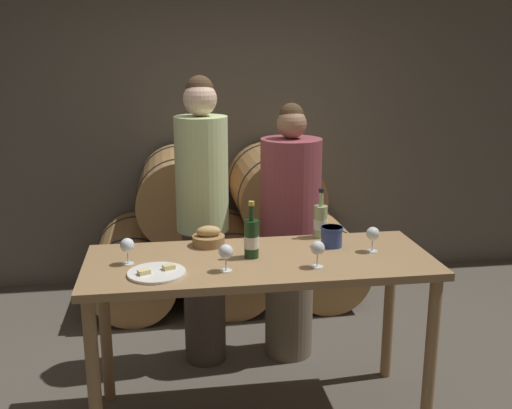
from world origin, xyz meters
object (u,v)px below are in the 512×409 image
at_px(person_left, 203,220).
at_px(wine_glass_center, 318,249).
at_px(wine_glass_far_left, 127,246).
at_px(tasting_table, 260,280).
at_px(cheese_plate, 157,273).
at_px(bread_basket, 209,238).
at_px(wine_glass_left, 226,252).
at_px(wine_bottle_white, 321,221).
at_px(blue_crock, 332,236).
at_px(wine_glass_right, 373,234).
at_px(person_right, 290,234).
at_px(wine_bottle_red, 251,238).

height_order(person_left, wine_glass_center, person_left).
height_order(person_left, wine_glass_far_left, person_left).
bearing_deg(tasting_table, cheese_plate, -164.27).
height_order(bread_basket, wine_glass_left, wine_glass_left).
distance_m(tasting_table, cheese_plate, 0.56).
relative_size(wine_bottle_white, bread_basket, 1.61).
bearing_deg(bread_basket, person_left, 90.60).
height_order(blue_crock, wine_glass_left, wine_glass_left).
distance_m(bread_basket, wine_glass_right, 0.88).
distance_m(tasting_table, person_left, 0.73).
xyz_separation_m(wine_bottle_white, cheese_plate, (-0.92, -0.45, -0.09)).
bearing_deg(wine_glass_left, cheese_plate, 179.28).
bearing_deg(wine_glass_far_left, person_left, 57.52).
bearing_deg(blue_crock, wine_bottle_white, 96.33).
relative_size(tasting_table, wine_glass_left, 13.21).
bearing_deg(cheese_plate, wine_glass_right, 8.39).
bearing_deg(blue_crock, bread_basket, 169.98).
relative_size(person_right, wine_bottle_white, 5.78).
bearing_deg(wine_glass_right, person_right, 115.18).
distance_m(person_left, wine_glass_far_left, 0.78).
bearing_deg(person_left, wine_glass_left, -85.93).
height_order(tasting_table, wine_glass_left, wine_glass_left).
bearing_deg(tasting_table, person_left, 110.41).
relative_size(cheese_plate, wine_glass_left, 2.06).
height_order(bread_basket, cheese_plate, bread_basket).
bearing_deg(wine_bottle_red, tasting_table, -31.72).
relative_size(wine_bottle_red, bread_basket, 1.68).
distance_m(bread_basket, cheese_plate, 0.49).
bearing_deg(bread_basket, wine_glass_left, -82.36).
distance_m(tasting_table, person_right, 0.74).
distance_m(wine_bottle_white, bread_basket, 0.65).
relative_size(person_left, cheese_plate, 6.49).
height_order(blue_crock, bread_basket, same).
relative_size(cheese_plate, wine_glass_center, 2.06).
bearing_deg(blue_crock, wine_glass_right, -31.53).
bearing_deg(blue_crock, wine_glass_far_left, -173.82).
xyz_separation_m(bread_basket, wine_glass_far_left, (-0.42, -0.23, 0.05)).
distance_m(wine_bottle_red, wine_glass_right, 0.65).
height_order(tasting_table, bread_basket, bread_basket).
bearing_deg(wine_glass_left, bread_basket, 97.64).
distance_m(wine_glass_left, wine_glass_center, 0.45).
bearing_deg(tasting_table, wine_glass_far_left, 178.41).
bearing_deg(bread_basket, tasting_table, -45.77).
xyz_separation_m(blue_crock, wine_glass_right, (0.19, -0.12, 0.03)).
distance_m(person_right, wine_glass_far_left, 1.18).
xyz_separation_m(person_left, blue_crock, (0.67, -0.54, 0.04)).
bearing_deg(blue_crock, wine_bottle_red, -166.45).
relative_size(person_right, wine_glass_left, 12.17).
xyz_separation_m(person_right, bread_basket, (-0.54, -0.42, 0.13)).
height_order(wine_bottle_red, bread_basket, wine_bottle_red).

